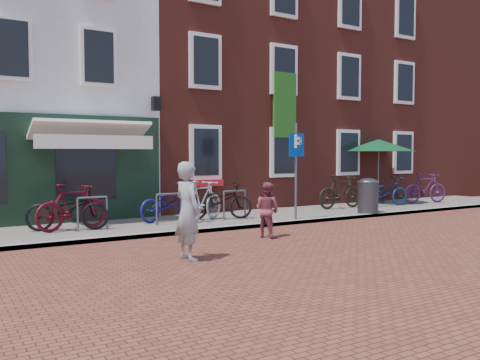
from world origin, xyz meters
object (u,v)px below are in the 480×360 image
parasol (379,143)px  bicycle_1 (72,207)px  boy (267,210)px  bicycle_5 (341,192)px  bicycle_7 (425,188)px  bicycle_2 (169,202)px  bicycle_3 (202,201)px  bicycle_4 (218,201)px  bicycle_0 (67,209)px  woman (188,211)px  bicycle_6 (385,192)px  litter_bin (368,194)px  parking_sign (296,158)px

parasol → bicycle_1: parasol is taller
boy → bicycle_5: (5.11, 3.04, 0.02)m
bicycle_5 → bicycle_7: 4.01m
boy → bicycle_2: bearing=0.1°
bicycle_3 → bicycle_4: size_ratio=0.97×
bicycle_0 → bicycle_4: 4.12m
bicycle_1 → woman: bearing=178.2°
bicycle_4 → woman: bearing=163.6°
bicycle_1 → bicycle_6: (10.76, -0.07, -0.06)m
bicycle_2 → bicycle_4: size_ratio=1.00×
bicycle_4 → bicycle_7: bearing=-70.8°
bicycle_3 → bicycle_6: 7.35m
parasol → bicycle_7: bearing=-33.2°
parasol → bicycle_5: bearing=-164.6°
bicycle_4 → bicycle_7: (8.88, 0.02, 0.06)m
woman → bicycle_6: woman is taller
litter_bin → bicycle_2: 6.26m
parking_sign → bicycle_4: (-1.84, 1.18, -1.21)m
boy → bicycle_4: (0.23, 2.76, -0.04)m
bicycle_4 → bicycle_6: 6.76m
bicycle_7 → bicycle_6: bearing=102.8°
parking_sign → bicycle_3: bearing=156.7°
bicycle_2 → bicycle_3: 0.92m
parasol → woman: bearing=-153.8°
bicycle_4 → bicycle_0: bearing=107.9°
parasol → litter_bin: bearing=-141.9°
bicycle_1 → bicycle_6: size_ratio=0.97×
woman → bicycle_4: (2.91, 4.09, -0.30)m
parking_sign → bicycle_2: bearing=153.5°
bicycle_0 → bicycle_3: (3.52, -0.22, 0.06)m
bicycle_1 → bicycle_6: 10.76m
bicycle_1 → bicycle_4: size_ratio=0.97×
litter_bin → parasol: 3.78m
parasol → woman: (-10.32, -5.07, -1.45)m
litter_bin → bicycle_1: 8.81m
litter_bin → bicycle_0: (-8.84, 1.21, -0.09)m
bicycle_4 → litter_bin: bearing=-84.2°
parasol → woman: parasol is taller
litter_bin → bicycle_4: litter_bin is taller
woman → bicycle_1: 4.33m
parking_sign → bicycle_0: parking_sign is taller
bicycle_0 → parking_sign: bearing=-83.1°
parking_sign → bicycle_1: 6.09m
bicycle_1 → bicycle_7: (12.88, -0.08, 0.00)m
litter_bin → parasol: bearing=38.1°
bicycle_0 → bicycle_6: bearing=-71.4°
bicycle_1 → bicycle_4: 4.00m
parking_sign → bicycle_6: size_ratio=1.40×
bicycle_3 → bicycle_7: same height
bicycle_4 → bicycle_5: bearing=-67.5°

